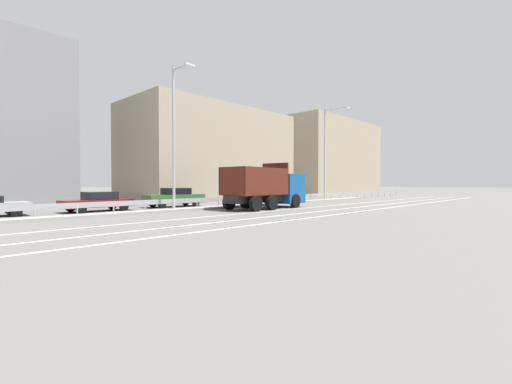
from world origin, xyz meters
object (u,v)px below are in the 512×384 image
Objects in this scene: street_lamp_2 at (327,150)px; church_tower at (35,145)px; dump_truck at (273,191)px; parked_car_4 at (175,197)px; median_road_sign at (262,190)px; street_lamp_1 at (175,133)px; parked_car_3 at (98,201)px.

church_tower reaches higher than street_lamp_2.
dump_truck is 11.90m from street_lamp_2.
parked_car_4 is at bearing 164.44° from street_lamp_2.
street_lamp_2 is (9.57, -0.33, 4.05)m from median_road_sign.
street_lamp_1 reaches higher than dump_truck.
church_tower is at bearing -167.01° from dump_truck.
dump_truck is at bearing -119.78° from median_road_sign.
parked_car_4 is (6.01, 0.10, 0.09)m from parked_car_3.
median_road_sign is (1.42, 2.48, -0.01)m from dump_truck.
parked_car_4 is at bearing 57.30° from street_lamp_1.
parked_car_3 is at bearing 95.23° from parked_car_4.
dump_truck is 2.85m from median_road_sign.
parked_car_4 is (-5.94, 3.99, -0.55)m from median_road_sign.
parked_car_4 is 0.35× the size of church_tower.
dump_truck reaches higher than parked_car_3.
parked_car_3 is at bearing 132.40° from street_lamp_1.
street_lamp_2 reaches higher than parked_car_3.
street_lamp_1 is at bearing 179.55° from median_road_sign.
dump_truck reaches higher than parked_car_4.
street_lamp_2 is 33.44m from church_tower.
church_tower reaches higher than street_lamp_1.
median_road_sign reaches higher than parked_car_3.
parked_car_3 is (-21.52, 4.22, -4.69)m from street_lamp_2.
parked_car_4 is at bearing -92.56° from parked_car_3.
median_road_sign is at bearing -111.55° from parked_car_3.
parked_car_3 is (-11.95, 3.89, -0.64)m from median_road_sign.
street_lamp_2 is 1.98× the size of parked_car_4.
parked_car_4 is at bearing -148.69° from dump_truck.
street_lamp_2 is at bearing -1.25° from street_lamp_1.
street_lamp_2 reaches higher than median_road_sign.
dump_truck is 3.02× the size of median_road_sign.
median_road_sign is at bearing 146.55° from dump_truck.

